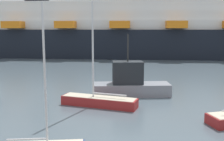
# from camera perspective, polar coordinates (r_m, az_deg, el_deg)

# --- Properties ---
(sailboat_0) EXTENTS (6.85, 3.41, 13.14)m
(sailboat_0) POSITION_cam_1_polar(r_m,az_deg,el_deg) (23.54, -2.80, -5.98)
(sailboat_0) COLOR maroon
(sailboat_0) RESTS_ON ground_plane
(fishing_boat_0) EXTENTS (7.88, 2.95, 6.16)m
(fishing_boat_0) POSITION_cam_1_polar(r_m,az_deg,el_deg) (27.15, 3.84, -2.75)
(fishing_boat_0) COLOR gray
(fishing_boat_0) RESTS_ON ground_plane
(cruise_ship) EXTENTS (118.83, 23.69, 18.78)m
(cruise_ship) POSITION_cam_1_polar(r_m,az_deg,el_deg) (66.67, 1.97, 8.20)
(cruise_ship) COLOR black
(cruise_ship) RESTS_ON ground_plane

